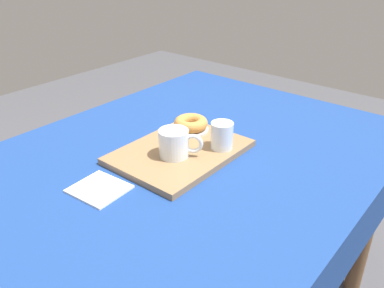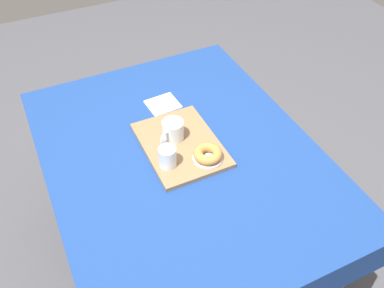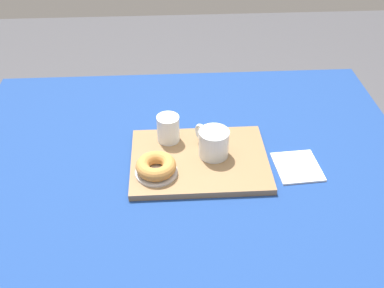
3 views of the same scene
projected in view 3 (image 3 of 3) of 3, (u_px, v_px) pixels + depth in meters
The scene contains 7 objects.
dining_table at pixel (187, 183), 1.35m from camera, with size 1.33×1.03×0.76m.
serving_tray at pixel (199, 160), 1.28m from camera, with size 0.39×0.29×0.02m, color olive.
tea_mug_left at pixel (213, 144), 1.26m from camera, with size 0.09×0.12×0.08m.
water_glass_near at pixel (168, 130), 1.32m from camera, with size 0.07×0.07×0.08m.
donut_plate_left at pixel (156, 172), 1.22m from camera, with size 0.12×0.12×0.01m, color silver.
sugar_donut_left at pixel (156, 166), 1.21m from camera, with size 0.11×0.11×0.04m, color #BC7F3D.
paper_napkin at pixel (297, 167), 1.27m from camera, with size 0.12×0.13×0.01m, color white.
Camera 3 is at (0.04, 0.99, 1.59)m, focal length 41.70 mm.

